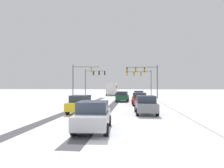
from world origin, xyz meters
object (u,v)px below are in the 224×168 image
at_px(car_black_lead, 139,95).
at_px(car_dark_green_second, 122,97).
at_px(traffic_signal_near_left, 80,76).
at_px(bus_oncoming, 112,88).
at_px(traffic_signal_far_left, 94,77).
at_px(traffic_signal_far_right, 141,77).
at_px(car_grey_fifth, 146,105).
at_px(traffic_signal_near_right, 144,74).
at_px(car_silver_sixth, 93,116).
at_px(car_red_third, 139,99).
at_px(car_yellow_cab_fourth, 81,104).

distance_m(car_black_lead, car_dark_green_second, 5.08).
bearing_deg(traffic_signal_near_left, bus_oncoming, 77.24).
relative_size(traffic_signal_far_left, car_dark_green_second, 1.55).
xyz_separation_m(car_dark_green_second, bus_oncoming, (-4.01, 23.42, 1.18)).
height_order(traffic_signal_near_left, traffic_signal_far_right, same).
bearing_deg(traffic_signal_far_left, car_black_lead, -45.98).
height_order(car_dark_green_second, car_grey_fifth, same).
relative_size(traffic_signal_near_right, traffic_signal_far_left, 1.00).
height_order(traffic_signal_near_right, car_silver_sixth, traffic_signal_near_right).
height_order(car_black_lead, bus_oncoming, bus_oncoming).
bearing_deg(car_red_third, car_yellow_cab_fourth, -125.97).
xyz_separation_m(traffic_signal_near_left, traffic_signal_far_right, (11.96, 13.73, 0.44)).
bearing_deg(car_red_third, traffic_signal_far_right, 86.88).
distance_m(traffic_signal_far_right, car_grey_fifth, 32.67).
xyz_separation_m(traffic_signal_far_left, car_grey_fifth, (10.28, -28.70, -3.94)).
bearing_deg(car_black_lead, car_yellow_cab_fourth, -108.28).
distance_m(traffic_signal_far_left, car_red_third, 23.34).
bearing_deg(car_black_lead, traffic_signal_far_left, 134.02).
relative_size(car_silver_sixth, bus_oncoming, 0.38).
relative_size(traffic_signal_far_right, car_yellow_cab_fourth, 1.57).
bearing_deg(traffic_signal_near_right, car_dark_green_second, -119.69).
bearing_deg(car_black_lead, traffic_signal_near_left, 176.82).
height_order(traffic_signal_near_left, traffic_signal_far_left, same).
bearing_deg(traffic_signal_near_left, traffic_signal_near_right, 8.85).
xyz_separation_m(car_yellow_cab_fourth, car_grey_fifth, (5.91, -0.22, 0.00)).
bearing_deg(car_yellow_cab_fourth, traffic_signal_near_right, 70.75).
bearing_deg(bus_oncoming, car_black_lead, -70.70).
bearing_deg(car_black_lead, traffic_signal_far_right, 85.69).
distance_m(car_silver_sixth, bus_oncoming, 44.14).
xyz_separation_m(car_black_lead, car_dark_green_second, (-2.68, -4.32, 0.00)).
xyz_separation_m(traffic_signal_near_right, traffic_signal_far_right, (-0.12, 11.85, 0.01)).
xyz_separation_m(traffic_signal_far_left, car_red_third, (10.02, -20.70, -3.94)).
bearing_deg(bus_oncoming, traffic_signal_near_right, -64.60).
bearing_deg(car_dark_green_second, bus_oncoming, 99.71).
relative_size(car_black_lead, car_yellow_cab_fourth, 1.00).
distance_m(traffic_signal_far_left, car_grey_fifth, 30.74).
distance_m(car_red_third, car_yellow_cab_fourth, 9.61).
distance_m(car_dark_green_second, car_red_third, 6.24).
height_order(car_red_third, car_grey_fifth, same).
xyz_separation_m(car_dark_green_second, car_red_third, (2.43, -5.75, 0.00)).
distance_m(car_dark_green_second, car_silver_sixth, 20.58).
distance_m(car_dark_green_second, car_yellow_cab_fourth, 13.91).
height_order(car_black_lead, car_grey_fifth, same).
distance_m(traffic_signal_near_right, car_silver_sixth, 28.04).
bearing_deg(car_yellow_cab_fourth, car_black_lead, 71.72).
xyz_separation_m(traffic_signal_near_right, car_grey_fifth, (-1.19, -20.56, -3.98)).
xyz_separation_m(traffic_signal_near_right, bus_oncoming, (-7.89, 16.62, -2.80)).
distance_m(traffic_signal_near_right, car_red_third, 13.25).
relative_size(car_red_third, bus_oncoming, 0.38).
relative_size(traffic_signal_far_left, car_red_third, 1.56).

